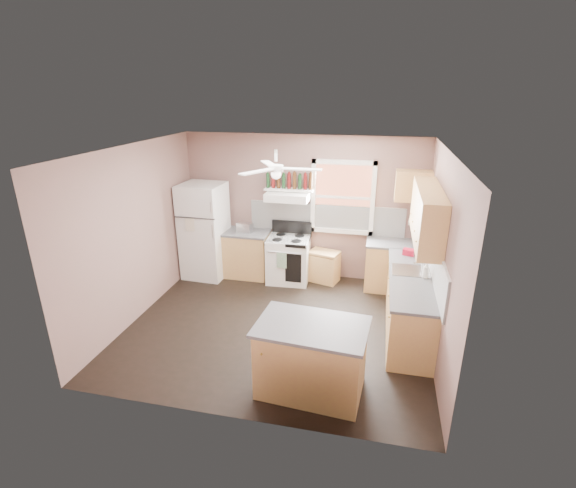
% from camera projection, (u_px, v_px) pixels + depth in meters
% --- Properties ---
extents(floor, '(4.50, 4.50, 0.00)m').
position_uv_depth(floor, '(278.00, 325.00, 6.50)').
color(floor, black).
rests_on(floor, ground).
extents(ceiling, '(4.50, 4.50, 0.00)m').
position_uv_depth(ceiling, '(276.00, 149.00, 5.55)').
color(ceiling, white).
rests_on(ceiling, ground).
extents(wall_back, '(4.50, 0.05, 2.70)m').
position_uv_depth(wall_back, '(303.00, 207.00, 7.88)').
color(wall_back, '#7B5B54').
rests_on(wall_back, ground).
extents(wall_right, '(0.05, 4.00, 2.70)m').
position_uv_depth(wall_right, '(442.00, 257.00, 5.56)').
color(wall_right, '#7B5B54').
rests_on(wall_right, ground).
extents(wall_left, '(0.05, 4.00, 2.70)m').
position_uv_depth(wall_left, '(135.00, 233.00, 6.49)').
color(wall_left, '#7B5B54').
rests_on(wall_left, ground).
extents(backsplash_back, '(2.90, 0.03, 0.55)m').
position_uv_depth(backsplash_back, '(326.00, 218.00, 7.81)').
color(backsplash_back, white).
rests_on(backsplash_back, wall_back).
extents(backsplash_right, '(0.03, 2.60, 0.55)m').
position_uv_depth(backsplash_right, '(435.00, 260.00, 5.90)').
color(backsplash_right, white).
rests_on(backsplash_right, wall_right).
extents(window_view, '(1.00, 0.02, 1.20)m').
position_uv_depth(window_view, '(343.00, 197.00, 7.60)').
color(window_view, brown).
rests_on(window_view, wall_back).
extents(window_frame, '(1.16, 0.07, 1.36)m').
position_uv_depth(window_frame, '(343.00, 198.00, 7.57)').
color(window_frame, white).
rests_on(window_frame, wall_back).
extents(refrigerator, '(0.81, 0.78, 1.82)m').
position_uv_depth(refrigerator, '(205.00, 231.00, 7.95)').
color(refrigerator, white).
rests_on(refrigerator, floor).
extents(base_cabinet_left, '(0.90, 0.60, 0.86)m').
position_uv_depth(base_cabinet_left, '(246.00, 254.00, 8.12)').
color(base_cabinet_left, tan).
rests_on(base_cabinet_left, floor).
extents(counter_left, '(0.92, 0.62, 0.04)m').
position_uv_depth(counter_left, '(245.00, 232.00, 7.96)').
color(counter_left, '#4C4C4F').
rests_on(counter_left, base_cabinet_left).
extents(toaster, '(0.30, 0.21, 0.18)m').
position_uv_depth(toaster, '(245.00, 227.00, 7.90)').
color(toaster, silver).
rests_on(toaster, counter_left).
extents(stove, '(0.80, 0.68, 0.86)m').
position_uv_depth(stove, '(288.00, 259.00, 7.87)').
color(stove, white).
rests_on(stove, floor).
extents(range_hood, '(0.78, 0.50, 0.14)m').
position_uv_depth(range_hood, '(288.00, 196.00, 7.58)').
color(range_hood, white).
rests_on(range_hood, wall_back).
extents(bottle_shelf, '(0.90, 0.26, 0.03)m').
position_uv_depth(bottle_shelf, '(289.00, 190.00, 7.65)').
color(bottle_shelf, white).
rests_on(bottle_shelf, range_hood).
extents(cart, '(0.62, 0.49, 0.54)m').
position_uv_depth(cart, '(324.00, 268.00, 7.91)').
color(cart, tan).
rests_on(cart, floor).
extents(base_cabinet_corner, '(1.00, 0.60, 0.86)m').
position_uv_depth(base_cabinet_corner, '(394.00, 267.00, 7.54)').
color(base_cabinet_corner, tan).
rests_on(base_cabinet_corner, floor).
extents(base_cabinet_right, '(0.60, 2.20, 0.86)m').
position_uv_depth(base_cabinet_right, '(409.00, 305.00, 6.22)').
color(base_cabinet_right, tan).
rests_on(base_cabinet_right, floor).
extents(counter_corner, '(1.02, 0.62, 0.04)m').
position_uv_depth(counter_corner, '(396.00, 244.00, 7.39)').
color(counter_corner, '#4C4C4F').
rests_on(counter_corner, base_cabinet_corner).
extents(counter_right, '(0.62, 2.22, 0.04)m').
position_uv_depth(counter_right, '(411.00, 277.00, 6.07)').
color(counter_right, '#4C4C4F').
rests_on(counter_right, base_cabinet_right).
extents(sink, '(0.55, 0.45, 0.03)m').
position_uv_depth(sink, '(411.00, 271.00, 6.25)').
color(sink, silver).
rests_on(sink, counter_right).
extents(faucet, '(0.03, 0.03, 0.14)m').
position_uv_depth(faucet, '(422.00, 267.00, 6.19)').
color(faucet, silver).
rests_on(faucet, sink).
extents(upper_cabinet_right, '(0.33, 1.80, 0.76)m').
position_uv_depth(upper_cabinet_right, '(427.00, 215.00, 5.91)').
color(upper_cabinet_right, tan).
rests_on(upper_cabinet_right, wall_right).
extents(upper_cabinet_corner, '(0.60, 0.33, 0.52)m').
position_uv_depth(upper_cabinet_corner, '(413.00, 186.00, 7.11)').
color(upper_cabinet_corner, tan).
rests_on(upper_cabinet_corner, wall_back).
extents(paper_towel, '(0.26, 0.12, 0.12)m').
position_uv_depth(paper_towel, '(416.00, 222.00, 7.34)').
color(paper_towel, white).
rests_on(paper_towel, wall_back).
extents(island, '(1.27, 0.86, 0.86)m').
position_uv_depth(island, '(311.00, 359.00, 4.97)').
color(island, tan).
rests_on(island, floor).
extents(island_top, '(1.35, 0.94, 0.04)m').
position_uv_depth(island_top, '(312.00, 327.00, 4.81)').
color(island_top, '#4C4C4F').
rests_on(island_top, island).
extents(ceiling_fan_hub, '(0.20, 0.20, 0.08)m').
position_uv_depth(ceiling_fan_hub, '(276.00, 168.00, 5.64)').
color(ceiling_fan_hub, white).
rests_on(ceiling_fan_hub, ceiling).
extents(soap_bottle, '(0.13, 0.13, 0.24)m').
position_uv_depth(soap_bottle, '(426.00, 270.00, 5.96)').
color(soap_bottle, silver).
rests_on(soap_bottle, counter_right).
extents(red_caddy, '(0.20, 0.16, 0.10)m').
position_uv_depth(red_caddy, '(409.00, 252.00, 6.82)').
color(red_caddy, '#B70F27').
rests_on(red_caddy, counter_right).
extents(wine_bottles, '(0.86, 0.06, 0.31)m').
position_uv_depth(wine_bottles, '(289.00, 181.00, 7.59)').
color(wine_bottles, '#143819').
rests_on(wine_bottles, bottle_shelf).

